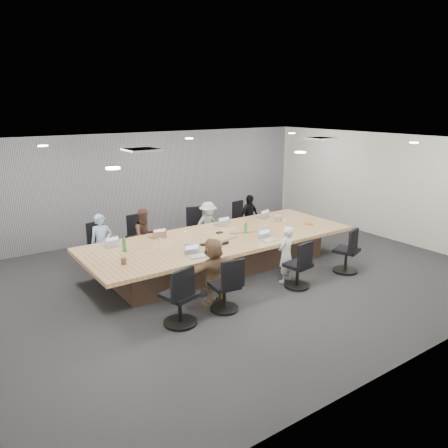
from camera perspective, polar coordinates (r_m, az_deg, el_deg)
floor at (r=9.38m, az=1.40°, el=-6.73°), size 10.00×8.00×0.00m
ceiling at (r=8.72m, az=1.53°, el=10.57°), size 10.00×8.00×0.00m
wall_back at (r=12.33m, az=-9.62°, el=5.24°), size 10.00×0.00×2.80m
wall_front at (r=6.32m, az=23.50°, el=-5.68°), size 10.00×0.00×2.80m
wall_right at (r=12.51m, az=20.36°, el=4.63°), size 0.00×8.00×2.80m
curtain at (r=12.26m, az=-9.46°, el=5.18°), size 9.80×0.04×2.80m
conference_table at (r=9.62m, az=-0.34°, el=-3.60°), size 6.00×2.20×0.74m
chair_0 at (r=10.16m, az=-16.24°, el=-3.28°), size 0.63×0.63×0.77m
chair_1 at (r=10.49m, az=-10.99°, el=-2.19°), size 0.60×0.60×0.83m
chair_2 at (r=11.26m, az=-3.03°, el=-0.86°), size 0.66×0.66×0.77m
chair_3 at (r=11.96m, az=2.23°, el=0.03°), size 0.57×0.57×0.72m
chair_4 at (r=7.29m, az=-5.80°, el=-9.81°), size 0.72×0.72×0.88m
chair_5 at (r=7.73m, az=0.04°, el=-8.54°), size 0.59×0.59×0.79m
chair_6 at (r=8.79m, az=9.60°, el=-5.79°), size 0.60×0.60×0.78m
chair_7 at (r=9.79m, az=15.69°, el=-3.78°), size 0.71×0.71×0.82m
person_0 at (r=9.77m, az=-15.68°, el=-2.43°), size 0.52×0.40×1.28m
laptop_0 at (r=9.24m, az=-14.58°, el=-2.65°), size 0.31×0.23×0.02m
person_1 at (r=10.12m, az=-10.24°, el=-1.53°), size 0.64×0.51×1.26m
laptop_1 at (r=9.61m, az=-8.90°, el=-1.63°), size 0.32×0.25×0.02m
person_2 at (r=10.91m, az=-2.08°, el=-0.19°), size 0.78×0.46×1.20m
laptop_2 at (r=10.43m, az=-0.45°, el=-0.07°), size 0.29×0.20×0.02m
person_3 at (r=11.63m, az=3.28°, el=0.85°), size 0.77×0.45×1.23m
laptop_3 at (r=11.18m, az=5.02°, el=0.94°), size 0.34×0.27×0.02m
person_5 at (r=7.91m, az=-1.42°, el=-6.18°), size 1.19×0.48×1.25m
laptop_5 at (r=8.31m, az=-3.52°, el=-4.22°), size 0.34×0.26×0.02m
person_6 at (r=8.96m, az=8.10°, el=-3.95°), size 0.48×0.37×1.18m
laptop_6 at (r=9.29m, az=5.84°, el=-2.11°), size 0.32×0.22×0.02m
bottle_green_left at (r=8.74m, az=-12.88°, el=-2.69°), size 0.10×0.10×0.28m
bottle_green_right at (r=9.75m, az=2.84°, el=-0.54°), size 0.07×0.07×0.24m
bottle_clear at (r=8.81m, az=-8.32°, el=-2.52°), size 0.07×0.07×0.21m
cup_white_far at (r=9.62m, az=-5.07°, el=-1.26°), size 0.08×0.08×0.09m
cup_white_near at (r=10.71m, az=7.89°, el=0.39°), size 0.08×0.08×0.09m
mug_brown at (r=8.10m, az=-12.98°, el=-4.75°), size 0.12×0.12×0.12m
mic_left at (r=8.96m, az=-2.61°, el=-2.67°), size 0.15×0.10×0.03m
mic_right at (r=9.77m, az=-0.59°, el=-1.12°), size 0.14×0.10×0.03m
stapler at (r=8.98m, az=0.19°, el=-2.52°), size 0.16×0.07×0.06m
canvas_bag at (r=10.88m, az=7.03°, el=0.75°), size 0.27×0.26×0.12m
snack_packet at (r=10.65m, az=11.05°, el=0.03°), size 0.22×0.22×0.04m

